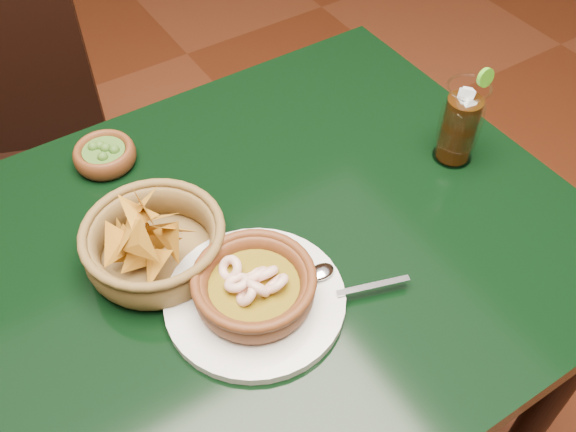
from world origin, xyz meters
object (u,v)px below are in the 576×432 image
dining_table (207,311)px  cola_drink (460,124)px  shrimp_plate (255,290)px  dining_chair (27,168)px  chip_basket (154,243)px

dining_table → cola_drink: 0.51m
dining_table → shrimp_plate: (0.04, -0.09, 0.13)m
dining_chair → shrimp_plate: bearing=-78.2°
shrimp_plate → cola_drink: bearing=9.8°
dining_table → cola_drink: size_ratio=7.19×
dining_table → shrimp_plate: size_ratio=3.66×
cola_drink → chip_basket: bearing=172.6°
dining_table → dining_chair: 0.73m
dining_table → shrimp_plate: bearing=-64.3°
dining_chair → chip_basket: size_ratio=3.50×
shrimp_plate → chip_basket: (-0.08, 0.14, 0.01)m
chip_basket → cola_drink: 0.53m
dining_chair → cola_drink: 1.00m
shrimp_plate → dining_table: bearing=115.7°
shrimp_plate → cola_drink: 0.45m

